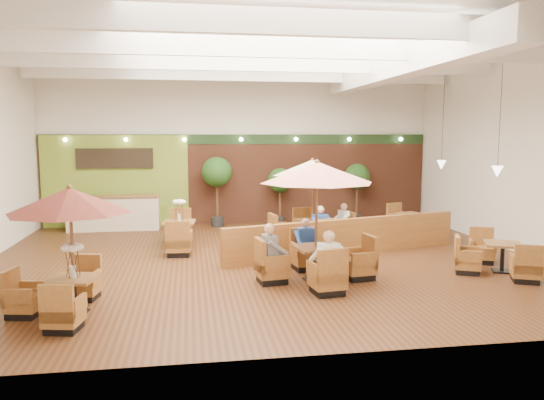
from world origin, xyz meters
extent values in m
plane|color=#381E0F|center=(0.00, 0.00, 0.00)|extent=(14.00, 14.00, 0.00)
cube|color=silver|center=(0.00, 6.00, 2.75)|extent=(14.00, 0.04, 5.50)
cube|color=silver|center=(0.00, -6.00, 2.75)|extent=(14.00, 0.04, 5.50)
cube|color=silver|center=(7.00, 0.00, 2.75)|extent=(0.04, 12.00, 5.50)
cube|color=white|center=(0.00, 0.00, 5.50)|extent=(14.00, 12.00, 0.04)
cube|color=brown|center=(0.00, 5.94, 1.60)|extent=(13.90, 0.10, 3.20)
cube|color=#1E3819|center=(0.00, 5.93, 3.05)|extent=(13.90, 0.12, 0.35)
cube|color=olive|center=(-4.40, 5.88, 1.60)|extent=(5.00, 0.08, 3.20)
cube|color=black|center=(-4.40, 5.80, 2.40)|extent=(2.60, 0.08, 0.70)
cube|color=white|center=(3.50, 0.00, 4.95)|extent=(0.60, 11.00, 0.60)
cube|color=white|center=(0.00, -4.00, 5.15)|extent=(13.60, 0.12, 0.45)
cube|color=white|center=(0.00, -1.30, 5.15)|extent=(13.60, 0.12, 0.45)
cube|color=white|center=(0.00, 1.30, 5.15)|extent=(13.60, 0.12, 0.45)
cube|color=white|center=(0.00, 4.00, 5.15)|extent=(13.60, 0.12, 0.45)
cylinder|color=black|center=(5.80, -1.00, 3.90)|extent=(0.01, 0.01, 3.20)
cone|color=white|center=(5.80, -1.00, 2.30)|extent=(0.28, 0.28, 0.28)
cylinder|color=black|center=(5.80, 2.00, 3.90)|extent=(0.01, 0.01, 3.20)
cone|color=white|center=(5.80, 2.00, 2.30)|extent=(0.28, 0.28, 0.28)
sphere|color=#FFEAC6|center=(-6.00, 5.70, 3.05)|extent=(0.14, 0.14, 0.14)
sphere|color=#FFEAC6|center=(-4.00, 5.70, 3.05)|extent=(0.14, 0.14, 0.14)
sphere|color=#FFEAC6|center=(-2.00, 5.70, 3.05)|extent=(0.14, 0.14, 0.14)
sphere|color=#FFEAC6|center=(0.00, 5.70, 3.05)|extent=(0.14, 0.14, 0.14)
sphere|color=#FFEAC6|center=(2.00, 5.70, 3.05)|extent=(0.14, 0.14, 0.14)
sphere|color=#FFEAC6|center=(4.00, 5.70, 3.05)|extent=(0.14, 0.14, 0.14)
sphere|color=#FFEAC6|center=(6.00, 5.70, 3.05)|extent=(0.14, 0.14, 0.14)
cube|color=beige|center=(-4.40, 5.10, 0.55)|extent=(3.00, 0.70, 1.10)
cube|color=brown|center=(-4.40, 5.10, 1.15)|extent=(3.00, 0.75, 0.06)
cube|color=brown|center=(2.28, 0.25, 0.49)|extent=(6.88, 2.09, 0.98)
cube|color=brown|center=(-3.95, -3.55, 0.65)|extent=(0.90, 0.90, 0.05)
cylinder|color=black|center=(-3.95, -3.55, 0.33)|extent=(0.09, 0.09, 0.60)
cube|color=black|center=(-3.95, -3.55, 0.02)|extent=(0.48, 0.48, 0.04)
cube|color=brown|center=(-3.95, -4.40, 0.27)|extent=(0.66, 0.66, 0.29)
cube|color=brown|center=(-3.90, -4.63, 0.54)|extent=(0.57, 0.20, 0.63)
cube|color=brown|center=(-4.20, -4.35, 0.45)|extent=(0.17, 0.50, 0.25)
cube|color=brown|center=(-3.69, -4.46, 0.45)|extent=(0.17, 0.50, 0.25)
cube|color=black|center=(-3.95, -4.40, 0.06)|extent=(0.58, 0.58, 0.13)
cube|color=brown|center=(-3.95, -2.69, 0.27)|extent=(0.66, 0.66, 0.29)
cube|color=brown|center=(-3.99, -2.46, 0.54)|extent=(0.57, 0.20, 0.63)
cube|color=brown|center=(-3.69, -2.74, 0.45)|extent=(0.17, 0.50, 0.25)
cube|color=brown|center=(-4.20, -2.64, 0.45)|extent=(0.17, 0.50, 0.25)
cube|color=black|center=(-3.95, -2.69, 0.06)|extent=(0.58, 0.58, 0.13)
cube|color=brown|center=(-4.80, -3.55, 0.27)|extent=(0.66, 0.66, 0.29)
cube|color=brown|center=(-4.57, -3.50, 0.54)|extent=(0.20, 0.57, 0.63)
cube|color=brown|center=(-4.75, -3.29, 0.45)|extent=(0.50, 0.17, 0.25)
cube|color=brown|center=(-4.85, -3.80, 0.45)|extent=(0.50, 0.17, 0.25)
cube|color=black|center=(-4.80, -3.55, 0.06)|extent=(0.58, 0.58, 0.13)
cylinder|color=brown|center=(-3.95, -3.55, 1.13)|extent=(0.06, 0.06, 2.25)
cone|color=#59211A|center=(-3.95, -3.55, 2.07)|extent=(2.16, 2.16, 0.45)
sphere|color=brown|center=(-3.95, -3.55, 2.30)|extent=(0.10, 0.10, 0.10)
cylinder|color=silver|center=(-3.95, -3.55, 0.79)|extent=(0.10, 0.10, 0.22)
cube|color=brown|center=(0.88, -2.10, 0.75)|extent=(1.00, 1.00, 0.06)
cylinder|color=black|center=(0.88, -2.10, 0.38)|extent=(0.10, 0.10, 0.68)
cube|color=black|center=(0.88, -2.10, 0.02)|extent=(0.53, 0.53, 0.04)
cube|color=brown|center=(0.88, -3.08, 0.31)|extent=(0.73, 0.73, 0.33)
cube|color=brown|center=(0.84, -3.35, 0.62)|extent=(0.65, 0.19, 0.72)
cube|color=brown|center=(0.58, -3.13, 0.52)|extent=(0.16, 0.58, 0.29)
cube|color=brown|center=(1.17, -3.04, 0.52)|extent=(0.16, 0.58, 0.29)
cube|color=black|center=(0.88, -3.08, 0.07)|extent=(0.64, 0.64, 0.14)
cube|color=brown|center=(0.88, -1.12, 0.31)|extent=(0.73, 0.73, 0.33)
cube|color=brown|center=(0.91, -0.85, 0.62)|extent=(0.65, 0.19, 0.72)
cube|color=brown|center=(1.17, -1.07, 0.52)|extent=(0.16, 0.58, 0.29)
cube|color=brown|center=(0.58, -1.16, 0.52)|extent=(0.16, 0.58, 0.29)
cube|color=black|center=(0.88, -1.12, 0.07)|extent=(0.64, 0.64, 0.14)
cube|color=brown|center=(-0.11, -2.10, 0.31)|extent=(0.73, 0.73, 0.33)
cube|color=brown|center=(0.16, -2.14, 0.62)|extent=(0.19, 0.65, 0.72)
cube|color=brown|center=(-0.15, -1.80, 0.52)|extent=(0.58, 0.16, 0.29)
cube|color=brown|center=(-0.07, -2.40, 0.52)|extent=(0.58, 0.16, 0.29)
cube|color=black|center=(-0.11, -2.10, 0.07)|extent=(0.64, 0.64, 0.14)
cube|color=brown|center=(1.86, -2.10, 0.31)|extent=(0.73, 0.73, 0.33)
cube|color=brown|center=(1.59, -2.06, 0.62)|extent=(0.19, 0.65, 0.72)
cube|color=brown|center=(1.90, -2.40, 0.52)|extent=(0.58, 0.16, 0.29)
cube|color=brown|center=(1.82, -1.80, 0.52)|extent=(0.58, 0.16, 0.29)
cube|color=black|center=(1.86, -2.10, 0.07)|extent=(0.64, 0.64, 0.14)
cylinder|color=brown|center=(0.88, -2.10, 1.29)|extent=(0.06, 0.06, 2.59)
cone|color=#C5705F|center=(0.88, -2.10, 2.41)|extent=(2.48, 2.48, 0.45)
sphere|color=brown|center=(0.88, -2.10, 2.64)|extent=(0.10, 0.10, 0.10)
cube|color=brown|center=(1.70, 1.83, 0.70)|extent=(0.98, 0.98, 0.06)
cylinder|color=black|center=(1.70, 1.83, 0.36)|extent=(0.10, 0.10, 0.65)
cube|color=black|center=(1.70, 1.83, 0.02)|extent=(0.52, 0.52, 0.04)
cube|color=brown|center=(1.70, 0.90, 0.29)|extent=(0.72, 0.72, 0.31)
cube|color=brown|center=(1.65, 0.65, 0.59)|extent=(0.61, 0.22, 0.69)
cube|color=brown|center=(1.42, 0.84, 0.49)|extent=(0.19, 0.54, 0.27)
cube|color=brown|center=(1.98, 0.96, 0.49)|extent=(0.19, 0.54, 0.27)
cube|color=black|center=(1.70, 0.90, 0.07)|extent=(0.64, 0.64, 0.14)
cube|color=brown|center=(1.70, 2.76, 0.29)|extent=(0.72, 0.72, 0.31)
cube|color=brown|center=(1.75, 3.01, 0.59)|extent=(0.61, 0.22, 0.69)
cube|color=brown|center=(1.98, 2.82, 0.49)|extent=(0.19, 0.54, 0.27)
cube|color=brown|center=(1.42, 2.70, 0.49)|extent=(0.19, 0.54, 0.27)
cube|color=black|center=(1.70, 2.76, 0.07)|extent=(0.64, 0.64, 0.14)
cube|color=brown|center=(0.77, 1.83, 0.29)|extent=(0.72, 0.72, 0.31)
cube|color=brown|center=(1.02, 1.78, 0.59)|extent=(0.22, 0.61, 0.69)
cube|color=brown|center=(0.71, 2.11, 0.49)|extent=(0.54, 0.19, 0.27)
cube|color=brown|center=(0.83, 1.55, 0.49)|extent=(0.54, 0.19, 0.27)
cube|color=black|center=(0.77, 1.83, 0.07)|extent=(0.64, 0.64, 0.14)
cube|color=brown|center=(2.63, 1.83, 0.29)|extent=(0.72, 0.72, 0.31)
cube|color=brown|center=(2.38, 1.88, 0.59)|extent=(0.22, 0.61, 0.69)
cube|color=brown|center=(2.69, 1.55, 0.49)|extent=(0.54, 0.19, 0.27)
cube|color=brown|center=(2.57, 2.11, 0.49)|extent=(0.54, 0.19, 0.27)
cube|color=black|center=(2.63, 1.83, 0.07)|extent=(0.64, 0.64, 0.14)
cylinder|color=brown|center=(1.70, 1.83, 1.22)|extent=(0.06, 0.06, 2.45)
cone|color=beige|center=(1.70, 1.83, 2.27)|extent=(2.35, 2.35, 0.45)
sphere|color=brown|center=(1.70, 1.83, 2.50)|extent=(0.10, 0.10, 0.10)
cube|color=brown|center=(-2.16, 1.83, 0.74)|extent=(0.95, 0.95, 0.06)
cylinder|color=black|center=(-2.16, 1.83, 0.38)|extent=(0.10, 0.10, 0.68)
cube|color=black|center=(-2.16, 1.83, 0.02)|extent=(0.50, 0.50, 0.04)
cube|color=brown|center=(-2.16, 0.85, 0.31)|extent=(0.69, 0.69, 0.33)
cube|color=brown|center=(-2.14, 0.58, 0.62)|extent=(0.65, 0.16, 0.72)
cube|color=brown|center=(-2.46, 0.87, 0.52)|extent=(0.13, 0.57, 0.29)
cube|color=brown|center=(-1.86, 0.82, 0.52)|extent=(0.13, 0.57, 0.29)
cube|color=black|center=(-2.16, 0.85, 0.07)|extent=(0.61, 0.61, 0.14)
cube|color=brown|center=(-2.16, 2.81, 0.31)|extent=(0.69, 0.69, 0.33)
cube|color=brown|center=(-2.18, 3.08, 0.62)|extent=(0.65, 0.16, 0.72)
cube|color=brown|center=(-1.86, 2.78, 0.52)|extent=(0.13, 0.57, 0.29)
cube|color=brown|center=(-2.46, 2.84, 0.52)|extent=(0.13, 0.57, 0.29)
cube|color=black|center=(-2.16, 2.81, 0.07)|extent=(0.61, 0.61, 0.14)
cylinder|color=silver|center=(-2.16, 1.83, 0.89)|extent=(0.10, 0.10, 0.22)
cube|color=brown|center=(5.40, -2.03, 0.67)|extent=(1.04, 1.04, 0.06)
cylinder|color=black|center=(5.40, -2.03, 0.34)|extent=(0.09, 0.09, 0.61)
cube|color=black|center=(5.40, -2.03, 0.02)|extent=(0.55, 0.55, 0.04)
cube|color=brown|center=(5.40, -2.91, 0.28)|extent=(0.76, 0.76, 0.30)
cube|color=brown|center=(5.50, -3.13, 0.56)|extent=(0.56, 0.32, 0.65)
cube|color=brown|center=(5.15, -2.80, 0.46)|extent=(0.28, 0.50, 0.26)
cube|color=brown|center=(5.65, -3.02, 0.46)|extent=(0.28, 0.50, 0.26)
cube|color=black|center=(5.40, -2.91, 0.06)|extent=(0.67, 0.67, 0.13)
cube|color=brown|center=(5.40, -1.15, 0.28)|extent=(0.76, 0.76, 0.30)
cube|color=brown|center=(5.30, -0.93, 0.56)|extent=(0.56, 0.32, 0.65)
cube|color=brown|center=(5.65, -1.26, 0.46)|extent=(0.28, 0.50, 0.26)
cube|color=brown|center=(5.15, -1.04, 0.46)|extent=(0.28, 0.50, 0.26)
cube|color=black|center=(5.40, -1.15, 0.06)|extent=(0.67, 0.67, 0.13)
cube|color=brown|center=(4.52, -2.03, 0.28)|extent=(0.76, 0.76, 0.30)
cube|color=brown|center=(4.74, -1.93, 0.56)|extent=(0.32, 0.56, 0.65)
cube|color=brown|center=(4.63, -1.79, 0.46)|extent=(0.50, 0.28, 0.26)
cube|color=brown|center=(4.41, -2.28, 0.46)|extent=(0.50, 0.28, 0.26)
cube|color=black|center=(4.52, -2.03, 0.06)|extent=(0.67, 0.67, 0.13)
cube|color=brown|center=(5.06, 2.47, 0.70)|extent=(1.05, 1.05, 0.06)
cylinder|color=black|center=(5.06, 2.47, 0.36)|extent=(0.10, 0.10, 0.64)
cube|color=black|center=(5.06, 2.47, 0.02)|extent=(0.56, 0.56, 0.04)
cube|color=brown|center=(5.06, 1.55, 0.29)|extent=(0.77, 0.77, 0.31)
cube|color=brown|center=(4.98, 1.31, 0.59)|extent=(0.60, 0.28, 0.68)
cube|color=brown|center=(4.79, 1.46, 0.49)|extent=(0.24, 0.53, 0.27)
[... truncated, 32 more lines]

